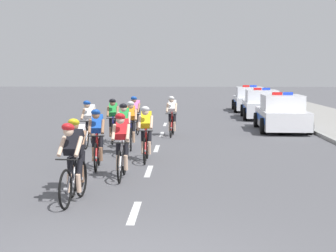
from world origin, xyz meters
name	(u,v)px	position (x,y,z in m)	size (l,w,h in m)	color
kerb_edge	(322,135)	(6.02, 14.00, 0.07)	(0.16, 60.00, 0.13)	#9E9E99
lane_markings_centre	(153,158)	(0.00, 8.78, 0.00)	(0.14, 21.60, 0.01)	white
cyclist_lead	(73,161)	(-1.19, 3.45, 0.79)	(0.45, 1.72, 1.56)	black
cyclist_second	(77,154)	(-1.31, 4.39, 0.79)	(0.42, 1.72, 1.56)	black
cyclist_third	(122,145)	(-0.55, 5.78, 0.79)	(0.42, 1.72, 1.56)	black
cyclist_fourth	(97,138)	(-1.31, 7.05, 0.79)	(0.44, 1.72, 1.56)	black
cyclist_fifth	(146,133)	(-0.17, 8.23, 0.79)	(0.42, 1.72, 1.56)	black
cyclist_sixth	(124,128)	(-0.89, 9.47, 0.79)	(0.43, 1.72, 1.56)	black
cyclist_seventh	(89,123)	(-2.18, 11.01, 0.79)	(0.44, 1.72, 1.56)	black
cyclist_eighth	(113,120)	(-1.56, 12.16, 0.79)	(0.44, 1.72, 1.56)	black
cyclist_ninth	(131,124)	(-0.81, 10.68, 0.79)	(0.45, 1.72, 1.56)	black
cyclist_tenth	(135,116)	(-0.96, 13.98, 0.79)	(0.44, 1.72, 1.56)	black
cyclist_eleventh	(172,116)	(0.42, 14.12, 0.79)	(0.44, 1.72, 1.56)	black
police_car_nearest	(282,114)	(4.89, 16.21, 0.68)	(2.12, 4.46, 1.59)	white
police_car_second	(261,105)	(4.89, 22.20, 0.68)	(2.17, 4.49, 1.59)	silver
police_car_third	(249,100)	(4.89, 27.51, 0.68)	(2.13, 4.47, 1.59)	silver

